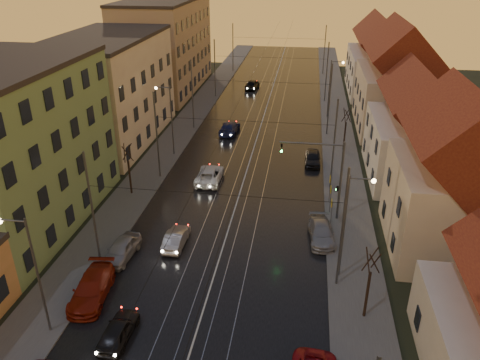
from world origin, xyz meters
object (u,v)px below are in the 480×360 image
at_px(street_lamp_0, 31,266).
at_px(driving_car_1, 176,238).
at_px(parked_right_2, 313,158).
at_px(driving_car_2, 210,175).
at_px(driving_car_3, 230,127).
at_px(parked_right_1, 321,233).
at_px(parked_left_3, 122,249).
at_px(driving_car_4, 252,84).
at_px(driving_car_0, 118,330).
at_px(street_lamp_1, 350,218).
at_px(street_lamp_2, 169,114).
at_px(street_lamp_3, 332,83).
at_px(traffic_light_mast, 329,171).
at_px(parked_left_2, 92,288).

height_order(street_lamp_0, driving_car_1, street_lamp_0).
bearing_deg(parked_right_2, driving_car_2, -150.92).
xyz_separation_m(driving_car_3, parked_right_1, (11.29, -23.39, -0.08)).
bearing_deg(parked_left_3, driving_car_4, 90.74).
height_order(driving_car_2, parked_right_2, driving_car_2).
relative_size(driving_car_3, parked_right_2, 1.25).
bearing_deg(street_lamp_0, parked_right_1, 37.04).
relative_size(driving_car_0, driving_car_2, 0.74).
relative_size(driving_car_0, parked_left_3, 0.90).
height_order(street_lamp_1, parked_right_2, street_lamp_1).
bearing_deg(driving_car_1, parked_right_2, -120.65).
relative_size(street_lamp_2, parked_left_3, 1.88).
bearing_deg(parked_right_2, driving_car_0, -112.74).
bearing_deg(driving_car_4, parked_right_2, 115.13).
xyz_separation_m(parked_left_3, parked_right_2, (14.16, 19.67, -0.03)).
height_order(street_lamp_3, parked_right_2, street_lamp_3).
height_order(street_lamp_0, parked_left_3, street_lamp_0).
height_order(street_lamp_1, street_lamp_2, same).
xyz_separation_m(street_lamp_2, parked_left_3, (1.80, -19.98, -4.16)).
distance_m(traffic_light_mast, driving_car_3, 23.48).
bearing_deg(traffic_light_mast, parked_right_2, 95.57).
height_order(driving_car_3, parked_right_1, driving_car_3).
bearing_deg(street_lamp_3, driving_car_1, -110.72).
bearing_deg(driving_car_1, street_lamp_0, 62.45).
xyz_separation_m(driving_car_1, parked_left_2, (-3.90, -6.84, 0.10)).
bearing_deg(traffic_light_mast, parked_left_3, -152.45).
bearing_deg(street_lamp_0, parked_left_2, 65.59).
distance_m(street_lamp_3, driving_car_3, 15.65).
bearing_deg(driving_car_3, parked_right_1, 118.14).
xyz_separation_m(street_lamp_3, driving_car_2, (-12.50, -22.13, -4.17)).
relative_size(driving_car_3, driving_car_4, 1.11).
distance_m(street_lamp_2, driving_car_3, 10.51).
xyz_separation_m(street_lamp_1, driving_car_3, (-12.79, 28.00, -4.14)).
height_order(street_lamp_3, driving_car_2, street_lamp_3).
bearing_deg(street_lamp_3, parked_right_1, -92.74).
relative_size(traffic_light_mast, driving_car_4, 1.56).
bearing_deg(street_lamp_0, street_lamp_1, 23.72).
bearing_deg(parked_left_2, driving_car_2, 71.02).
distance_m(parked_left_3, parked_right_2, 24.23).
bearing_deg(street_lamp_1, street_lamp_2, 132.32).
bearing_deg(driving_car_1, driving_car_4, -89.91).
bearing_deg(traffic_light_mast, driving_car_3, 120.28).
bearing_deg(driving_car_0, parked_left_3, -68.71).
bearing_deg(street_lamp_3, street_lamp_2, -138.69).
bearing_deg(parked_left_2, driving_car_3, 76.97).
xyz_separation_m(street_lamp_3, driving_car_1, (-12.79, -33.80, -4.23)).
distance_m(street_lamp_1, driving_car_4, 51.55).
bearing_deg(traffic_light_mast, street_lamp_0, -136.90).
bearing_deg(driving_car_3, driving_car_2, 93.58).
distance_m(street_lamp_0, street_lamp_3, 47.62).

